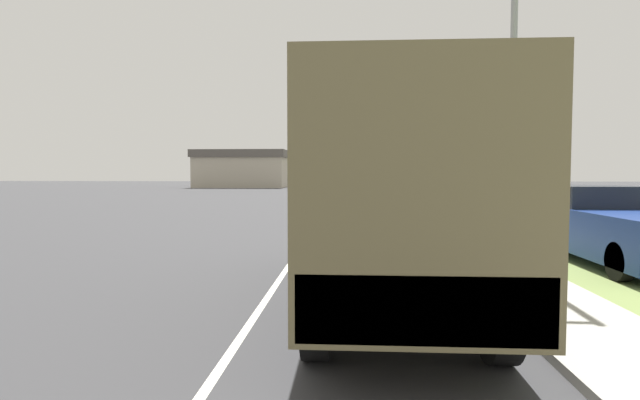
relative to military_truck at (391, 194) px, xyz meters
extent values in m
plane|color=#38383A|center=(-2.02, 28.28, -1.77)|extent=(180.00, 180.00, 0.00)
cube|color=silver|center=(-2.02, 28.28, -1.77)|extent=(0.12, 120.00, 0.00)
cube|color=#ADAAA3|center=(2.48, 28.28, -1.71)|extent=(1.80, 120.00, 0.12)
cube|color=olive|center=(6.88, 28.28, -1.76)|extent=(7.00, 120.00, 0.02)
cube|color=#545B3D|center=(0.00, 2.92, -0.10)|extent=(2.31, 2.15, 2.15)
cube|color=brown|center=(0.00, -0.92, 0.12)|extent=(2.31, 5.53, 2.59)
cube|color=#545B3D|center=(0.00, -3.64, -0.83)|extent=(2.19, 0.10, 0.60)
cube|color=red|center=(-0.87, -3.66, -0.63)|extent=(0.12, 0.06, 0.12)
cube|color=red|center=(0.87, -3.66, -0.63)|extent=(0.12, 0.06, 0.12)
cylinder|color=black|center=(-1.00, 2.81, -1.20)|extent=(0.30, 1.13, 1.13)
cylinder|color=black|center=(1.00, 2.81, -1.20)|extent=(0.30, 1.13, 1.13)
cylinder|color=black|center=(-1.00, -2.30, -1.20)|extent=(0.30, 1.13, 1.13)
cylinder|color=black|center=(1.00, -2.30, -1.20)|extent=(0.30, 1.13, 1.13)
cylinder|color=black|center=(-1.00, -0.65, -1.20)|extent=(0.30, 1.13, 1.13)
cylinder|color=black|center=(1.00, -0.65, -1.20)|extent=(0.30, 1.13, 1.13)
cube|color=silver|center=(-0.21, 13.14, -1.31)|extent=(1.76, 4.05, 0.57)
cube|color=black|center=(-0.21, 13.22, -0.72)|extent=(1.55, 1.82, 0.61)
cylinder|color=black|center=(-0.99, 14.44, -1.45)|extent=(0.20, 0.64, 0.64)
cylinder|color=black|center=(0.57, 14.44, -1.45)|extent=(0.20, 0.64, 0.64)
cylinder|color=black|center=(-0.99, 11.84, -1.45)|extent=(0.20, 0.64, 0.64)
cylinder|color=black|center=(0.57, 11.84, -1.45)|extent=(0.20, 0.64, 0.64)
cube|color=silver|center=(-0.24, 28.54, -1.28)|extent=(1.77, 4.50, 0.62)
cube|color=black|center=(-0.24, 28.63, -0.64)|extent=(1.55, 2.02, 0.65)
cylinder|color=black|center=(-1.03, 29.98, -1.45)|extent=(0.20, 0.64, 0.64)
cylinder|color=black|center=(0.54, 29.98, -1.45)|extent=(0.20, 0.64, 0.64)
cylinder|color=black|center=(-1.03, 27.10, -1.45)|extent=(0.20, 0.64, 0.64)
cylinder|color=black|center=(0.54, 27.10, -1.45)|extent=(0.20, 0.64, 0.64)
cube|color=navy|center=(5.42, 3.64, -1.08)|extent=(1.98, 5.02, 0.88)
cube|color=black|center=(5.42, 5.09, -0.31)|extent=(1.82, 2.11, 0.65)
cylinder|color=black|center=(4.55, 5.30, -1.37)|extent=(0.24, 0.76, 0.76)
cylinder|color=black|center=(6.29, 5.30, -1.37)|extent=(0.24, 0.76, 0.76)
cylinder|color=black|center=(4.55, 1.99, -1.37)|extent=(0.24, 0.76, 0.76)
cylinder|color=gray|center=(2.73, 2.83, 2.20)|extent=(0.14, 0.14, 7.69)
cube|color=#B2A893|center=(-16.55, 67.27, 0.39)|extent=(12.83, 13.66, 4.32)
cube|color=#514C47|center=(-16.55, 67.27, 3.09)|extent=(13.34, 14.21, 1.08)
camera|label=1|loc=(-0.62, -7.84, 0.33)|focal=28.00mm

